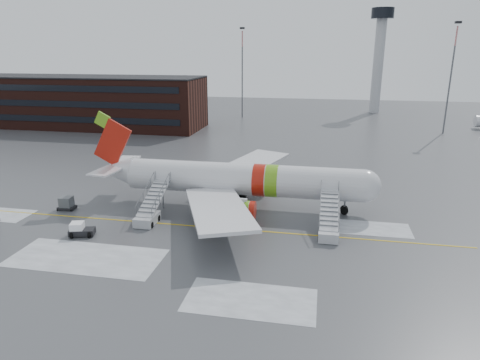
% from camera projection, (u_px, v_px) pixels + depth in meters
% --- Properties ---
extents(ground, '(260.00, 260.00, 0.00)m').
position_uv_depth(ground, '(183.00, 222.00, 47.59)').
color(ground, '#494C4F').
rests_on(ground, ground).
extents(airliner, '(35.03, 32.97, 11.18)m').
position_uv_depth(airliner, '(235.00, 179.00, 51.29)').
color(airliner, silver).
rests_on(airliner, ground).
extents(airstair_fwd, '(2.05, 7.70, 3.48)m').
position_uv_depth(airstair_fwd, '(329.00, 225.00, 43.82)').
color(airstair_fwd, '#B5B7BD').
rests_on(airstair_fwd, ground).
extents(airstair_aft, '(2.05, 7.70, 3.48)m').
position_uv_depth(airstair_aft, '(149.00, 212.00, 47.37)').
color(airstair_aft, '#ABADB3').
rests_on(airstair_aft, ground).
extents(pushback_tug, '(2.74, 2.33, 1.42)m').
position_uv_depth(pushback_tug, '(80.00, 230.00, 43.85)').
color(pushback_tug, black).
rests_on(pushback_tug, ground).
extents(uld_container, '(1.98, 1.50, 1.56)m').
position_uv_depth(uld_container, '(67.00, 204.00, 51.04)').
color(uld_container, black).
rests_on(uld_container, ground).
extents(terminal_building, '(62.00, 16.11, 12.30)m').
position_uv_depth(terminal_building, '(78.00, 101.00, 105.61)').
color(terminal_building, '#3F1E16').
rests_on(terminal_building, ground).
extents(control_tower, '(6.40, 6.40, 30.00)m').
position_uv_depth(control_tower, '(379.00, 49.00, 125.90)').
color(control_tower, '#B2B5BA').
rests_on(control_tower, ground).
extents(light_mast_far_ne, '(1.20, 1.20, 24.25)m').
position_uv_depth(light_mast_far_ne, '(451.00, 71.00, 94.15)').
color(light_mast_far_ne, '#595B60').
rests_on(light_mast_far_ne, ground).
extents(light_mast_far_n, '(1.20, 1.20, 24.25)m').
position_uv_depth(light_mast_far_n, '(242.00, 67.00, 118.28)').
color(light_mast_far_n, '#595B60').
rests_on(light_mast_far_n, ground).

